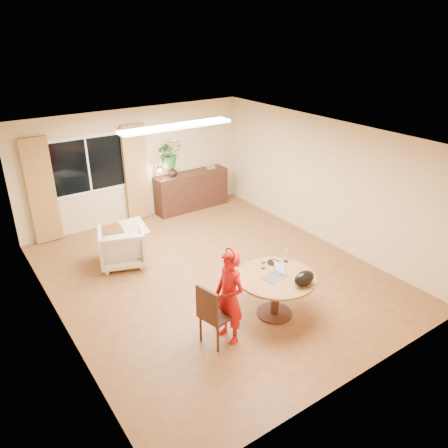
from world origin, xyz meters
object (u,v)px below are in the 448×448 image
at_px(dining_chair, 217,313).
at_px(sideboard, 192,191).
at_px(armchair, 122,246).
at_px(child, 230,297).
at_px(dining_table, 276,284).

relative_size(dining_chair, sideboard, 0.52).
height_order(dining_chair, armchair, dining_chair).
distance_m(child, sideboard, 5.11).
distance_m(dining_chair, sideboard, 5.12).
distance_m(dining_table, child, 0.95).
height_order(dining_table, sideboard, sideboard).
distance_m(dining_table, armchair, 3.23).
bearing_deg(dining_chair, armchair, 81.68).
bearing_deg(dining_table, armchair, 115.24).
relative_size(dining_table, armchair, 1.46).
relative_size(dining_table, dining_chair, 1.27).
bearing_deg(dining_table, child, -175.89).
distance_m(dining_chair, child, 0.30).
xyz_separation_m(dining_chair, armchair, (-0.26, 2.92, -0.10)).
bearing_deg(armchair, sideboard, -127.39).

